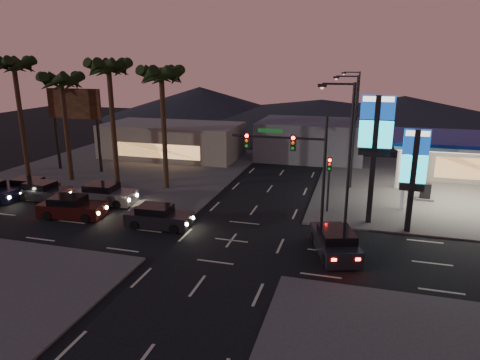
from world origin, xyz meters
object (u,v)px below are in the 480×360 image
(traffic_signal_mast, at_px, (297,158))
(suv_station, at_px, (335,242))
(gas_station, at_px, (473,142))
(car_lane_b_rear, at_px, (31,187))
(pylon_sign_short, at_px, (414,165))
(pylon_sign_tall, at_px, (376,134))
(car_lane_a_mid, at_px, (72,207))
(car_lane_b_mid, at_px, (43,192))
(car_lane_a_front, at_px, (158,217))
(car_lane_b_front, at_px, (105,194))

(traffic_signal_mast, relative_size, suv_station, 1.53)
(gas_station, bearing_deg, car_lane_b_rear, -168.20)
(gas_station, height_order, pylon_sign_short, pylon_sign_short)
(pylon_sign_tall, distance_m, traffic_signal_mast, 6.02)
(car_lane_a_mid, bearing_deg, pylon_sign_short, 8.59)
(pylon_sign_tall, relative_size, car_lane_b_mid, 1.93)
(car_lane_a_mid, relative_size, car_lane_b_rear, 1.08)
(pylon_sign_tall, relative_size, car_lane_a_front, 1.92)
(car_lane_b_front, distance_m, car_lane_b_mid, 5.53)
(pylon_sign_short, bearing_deg, car_lane_a_mid, -171.41)
(car_lane_b_rear, bearing_deg, suv_station, -10.55)
(pylon_sign_tall, height_order, car_lane_b_front, pylon_sign_tall)
(gas_station, xyz_separation_m, pylon_sign_tall, (-7.50, -6.50, 1.31))
(car_lane_a_mid, distance_m, car_lane_b_rear, 7.73)
(gas_station, distance_m, car_lane_a_front, 24.64)
(car_lane_b_front, distance_m, suv_station, 19.10)
(car_lane_a_front, relative_size, car_lane_b_rear, 1.01)
(traffic_signal_mast, bearing_deg, pylon_sign_short, 19.13)
(pylon_sign_tall, distance_m, car_lane_b_mid, 26.69)
(car_lane_a_front, distance_m, car_lane_b_mid, 12.30)
(gas_station, relative_size, pylon_sign_tall, 1.36)
(car_lane_a_mid, bearing_deg, car_lane_b_front, 80.30)
(gas_station, bearing_deg, traffic_signal_mast, -140.72)
(gas_station, xyz_separation_m, pylon_sign_short, (-5.00, -7.50, -0.42))
(car_lane_b_front, bearing_deg, suv_station, -13.90)
(traffic_signal_mast, distance_m, suv_station, 5.71)
(car_lane_b_rear, bearing_deg, car_lane_b_front, -1.87)
(car_lane_a_mid, distance_m, car_lane_b_mid, 5.71)
(gas_station, bearing_deg, pylon_sign_tall, -139.09)
(pylon_sign_short, xyz_separation_m, suv_station, (-4.48, -4.72, -3.90))
(pylon_sign_tall, xyz_separation_m, traffic_signal_mast, (-4.74, -3.51, -1.17))
(car_lane_a_mid, bearing_deg, traffic_signal_mast, 3.69)
(car_lane_b_front, bearing_deg, traffic_signal_mast, -8.57)
(pylon_sign_tall, relative_size, traffic_signal_mast, 1.12)
(car_lane_a_mid, xyz_separation_m, car_lane_b_front, (0.59, 3.43, 0.02))
(pylon_sign_short, distance_m, car_lane_a_front, 17.41)
(traffic_signal_mast, relative_size, car_lane_a_mid, 1.60)
(car_lane_b_front, height_order, car_lane_b_rear, car_lane_b_front)
(car_lane_b_front, relative_size, car_lane_b_mid, 1.08)
(gas_station, bearing_deg, car_lane_a_mid, -158.85)
(pylon_sign_short, xyz_separation_m, traffic_signal_mast, (-7.24, -2.51, 0.57))
(car_lane_a_mid, bearing_deg, car_lane_a_front, -0.16)
(car_lane_b_mid, bearing_deg, suv_station, -9.57)
(suv_station, bearing_deg, gas_station, 52.22)
(gas_station, relative_size, pylon_sign_short, 1.74)
(pylon_sign_tall, xyz_separation_m, suv_station, (-1.98, -5.72, -5.64))
(car_lane_a_mid, bearing_deg, car_lane_b_mid, 149.47)
(pylon_sign_tall, distance_m, car_lane_a_front, 15.86)
(suv_station, bearing_deg, car_lane_a_mid, 176.54)
(pylon_sign_tall, distance_m, car_lane_a_mid, 22.32)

